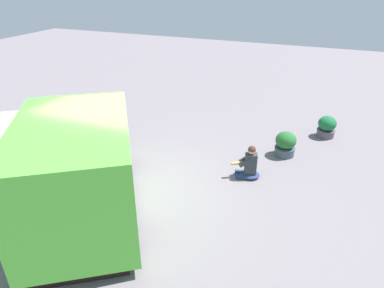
% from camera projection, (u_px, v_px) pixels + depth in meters
% --- Properties ---
extents(ground_plane, '(40.00, 40.00, 0.00)m').
position_uv_depth(ground_plane, '(125.00, 189.00, 8.38)').
color(ground_plane, slate).
extents(food_truck, '(4.37, 5.12, 2.34)m').
position_uv_depth(food_truck, '(81.00, 166.00, 7.22)').
color(food_truck, '#5AD13E').
rests_on(food_truck, ground_plane).
extents(person_customer, '(0.80, 0.57, 0.91)m').
position_uv_depth(person_customer, '(249.00, 166.00, 8.73)').
color(person_customer, navy).
rests_on(person_customer, ground_plane).
extents(planter_flowering_near, '(0.59, 0.59, 0.74)m').
position_uv_depth(planter_flowering_near, '(285.00, 144.00, 9.77)').
color(planter_flowering_near, '#40515A').
rests_on(planter_flowering_near, ground_plane).
extents(planter_flowering_side, '(0.57, 0.57, 0.70)m').
position_uv_depth(planter_flowering_side, '(327.00, 127.00, 10.88)').
color(planter_flowering_side, '#574B57').
rests_on(planter_flowering_side, ground_plane).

